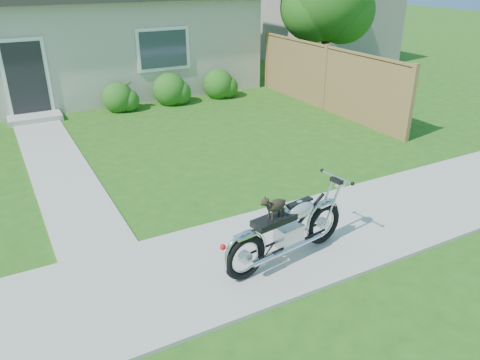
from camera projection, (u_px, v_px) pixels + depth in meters
name	position (u px, v px, depth m)	size (l,w,h in m)	color
ground	(222.00, 264.00, 6.80)	(80.00, 80.00, 0.00)	#235114
sidewalk	(222.00, 262.00, 6.80)	(24.00, 2.20, 0.04)	#9E9B93
walkway	(57.00, 165.00, 10.13)	(1.20, 8.00, 0.03)	#9E9B93
house	(59.00, 25.00, 15.47)	(12.60, 7.03, 4.50)	#B4AEA2
fence	(325.00, 78.00, 13.74)	(0.12, 6.62, 1.90)	olive
tree_near	(333.00, 0.00, 15.65)	(2.94, 2.93, 4.50)	#3D2B1C
tree_far	(325.00, 2.00, 18.59)	(2.71, 2.67, 4.09)	#3D2B1C
shrub_row	(123.00, 97.00, 13.84)	(10.29, 1.04, 1.04)	#225717
potted_plant_right	(128.00, 95.00, 13.94)	(0.47, 0.47, 0.84)	#37631B
motorcycle_with_dog	(289.00, 228.00, 6.66)	(2.22, 0.68, 1.12)	black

